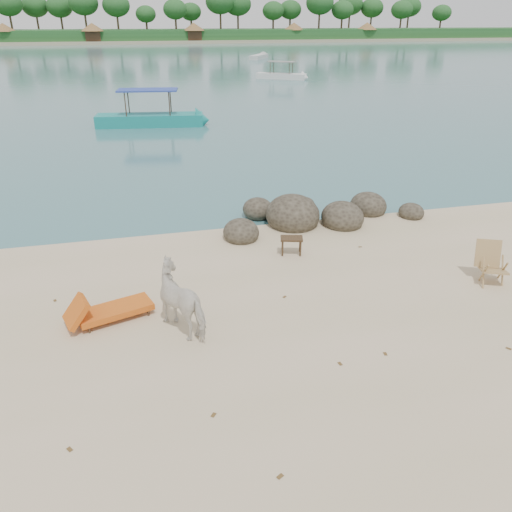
# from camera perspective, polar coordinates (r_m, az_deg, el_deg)

# --- Properties ---
(water) EXTENTS (400.00, 400.00, 0.00)m
(water) POSITION_cam_1_polar(r_m,az_deg,el_deg) (97.33, -13.44, 21.60)
(water) COLOR #386E70
(water) RESTS_ON ground
(far_shore) EXTENTS (420.00, 90.00, 1.40)m
(far_shore) POSITION_cam_1_polar(r_m,az_deg,el_deg) (177.25, -14.26, 22.98)
(far_shore) COLOR tan
(far_shore) RESTS_ON ground
(far_scenery) EXTENTS (420.00, 18.00, 9.50)m
(far_scenery) POSITION_cam_1_polar(r_m,az_deg,el_deg) (143.89, -14.16, 23.84)
(far_scenery) COLOR #1E4C1E
(far_scenery) RESTS_ON ground
(boulders) EXTENTS (6.27, 2.78, 1.18)m
(boulders) POSITION_cam_1_polar(r_m,az_deg,el_deg) (14.91, 6.36, 4.61)
(boulders) COLOR #2E281E
(boulders) RESTS_ON ground
(cow) EXTENTS (1.39, 1.65, 1.28)m
(cow) POSITION_cam_1_polar(r_m,az_deg,el_deg) (9.65, -8.12, -5.00)
(cow) COLOR white
(cow) RESTS_ON ground
(side_table) EXTENTS (0.64, 0.50, 0.45)m
(side_table) POSITION_cam_1_polar(r_m,az_deg,el_deg) (12.76, 4.06, 1.04)
(side_table) COLOR black
(side_table) RESTS_ON ground
(lounge_chair) EXTENTS (1.94, 1.17, 0.55)m
(lounge_chair) POSITION_cam_1_polar(r_m,az_deg,el_deg) (10.41, -15.85, -5.68)
(lounge_chair) COLOR #BF6B16
(lounge_chair) RESTS_ON ground
(deck_chair) EXTENTS (0.81, 0.84, 0.94)m
(deck_chair) POSITION_cam_1_polar(r_m,az_deg,el_deg) (12.44, 25.59, -1.01)
(deck_chair) COLOR tan
(deck_chair) RESTS_ON ground
(boat_near) EXTENTS (6.83, 2.42, 3.25)m
(boat_near) POSITION_cam_1_polar(r_m,az_deg,el_deg) (29.87, -12.25, 17.49)
(boat_near) COLOR #147F7B
(boat_near) RESTS_ON water
(boat_mid) EXTENTS (5.40, 4.19, 2.76)m
(boat_mid) POSITION_cam_1_polar(r_m,az_deg,el_deg) (53.83, 2.93, 21.05)
(boat_mid) COLOR silver
(boat_mid) RESTS_ON water
(boat_far) EXTENTS (4.43, 6.10, 0.73)m
(boat_far) POSITION_cam_1_polar(r_m,az_deg,el_deg) (82.11, 0.33, 21.88)
(boat_far) COLOR beige
(boat_far) RESTS_ON water
(dead_leaves) EXTENTS (8.44, 6.66, 0.00)m
(dead_leaves) POSITION_cam_1_polar(r_m,az_deg,el_deg) (9.36, 3.90, -10.45)
(dead_leaves) COLOR brown
(dead_leaves) RESTS_ON ground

